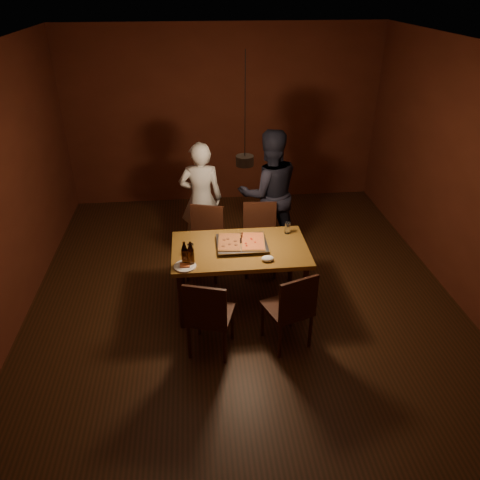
{
  "coord_description": "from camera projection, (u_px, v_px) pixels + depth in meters",
  "views": [
    {
      "loc": [
        -0.51,
        -4.45,
        3.37
      ],
      "look_at": [
        -0.05,
        -0.03,
        0.85
      ],
      "focal_mm": 35.0,
      "sensor_mm": 36.0,
      "label": 1
    }
  ],
  "objects": [
    {
      "name": "dining_table",
      "position": [
        240.0,
        254.0,
        5.2
      ],
      "size": [
        1.5,
        0.9,
        0.75
      ],
      "color": "brown",
      "rests_on": "floor"
    },
    {
      "name": "pizza_meat",
      "position": [
        229.0,
        242.0,
        5.16
      ],
      "size": [
        0.28,
        0.41,
        0.02
      ],
      "primitive_type": "cube",
      "rotation": [
        0.0,
        0.0,
        -0.09
      ],
      "color": "maroon",
      "rests_on": "pizza_tray"
    },
    {
      "name": "diner_dark",
      "position": [
        269.0,
        193.0,
        6.19
      ],
      "size": [
        0.91,
        0.75,
        1.72
      ],
      "primitive_type": "imported",
      "rotation": [
        0.0,
        0.0,
        3.26
      ],
      "color": "black",
      "rests_on": "floor"
    },
    {
      "name": "pendant_lamp",
      "position": [
        245.0,
        160.0,
        4.69
      ],
      "size": [
        0.18,
        0.18,
        1.1
      ],
      "color": "black",
      "rests_on": "ceiling"
    },
    {
      "name": "beer_bottle_a",
      "position": [
        185.0,
        253.0,
        4.81
      ],
      "size": [
        0.07,
        0.07,
        0.26
      ],
      "color": "black",
      "rests_on": "dining_table"
    },
    {
      "name": "room_shell",
      "position": [
        245.0,
        193.0,
        4.87
      ],
      "size": [
        6.0,
        6.0,
        6.0
      ],
      "color": "#3C1E10",
      "rests_on": "ground"
    },
    {
      "name": "spatula",
      "position": [
        241.0,
        241.0,
        5.17
      ],
      "size": [
        0.13,
        0.25,
        0.04
      ],
      "primitive_type": null,
      "rotation": [
        0.0,
        0.0,
        -0.17
      ],
      "color": "silver",
      "rests_on": "pizza_tray"
    },
    {
      "name": "chair_near_left",
      "position": [
        208.0,
        312.0,
        4.52
      ],
      "size": [
        0.52,
        0.52,
        0.49
      ],
      "rotation": [
        0.0,
        0.0,
        -0.3
      ],
      "color": "#38190F",
      "rests_on": "floor"
    },
    {
      "name": "napkin",
      "position": [
        268.0,
        259.0,
        4.91
      ],
      "size": [
        0.13,
        0.1,
        0.06
      ],
      "primitive_type": "ellipsoid",
      "color": "white",
      "rests_on": "dining_table"
    },
    {
      "name": "water_glass_left",
      "position": [
        191.0,
        249.0,
        5.04
      ],
      "size": [
        0.07,
        0.07,
        0.11
      ],
      "primitive_type": "cylinder",
      "color": "silver",
      "rests_on": "dining_table"
    },
    {
      "name": "plate_slice",
      "position": [
        185.0,
        266.0,
        4.82
      ],
      "size": [
        0.23,
        0.23,
        0.03
      ],
      "color": "white",
      "rests_on": "dining_table"
    },
    {
      "name": "pizza_cheese",
      "position": [
        253.0,
        241.0,
        5.17
      ],
      "size": [
        0.29,
        0.43,
        0.02
      ],
      "primitive_type": "cube",
      "rotation": [
        0.0,
        0.0,
        -0.09
      ],
      "color": "gold",
      "rests_on": "pizza_tray"
    },
    {
      "name": "diner_white",
      "position": [
        201.0,
        199.0,
        6.22
      ],
      "size": [
        0.58,
        0.38,
        1.56
      ],
      "primitive_type": "imported",
      "rotation": [
        0.0,
        0.0,
        3.12
      ],
      "color": "silver",
      "rests_on": "floor"
    },
    {
      "name": "chair_far_left",
      "position": [
        205.0,
        235.0,
        5.86
      ],
      "size": [
        0.52,
        0.52,
        0.49
      ],
      "rotation": [
        0.0,
        0.0,
        2.86
      ],
      "color": "#38190F",
      "rests_on": "floor"
    },
    {
      "name": "beer_bottle_b",
      "position": [
        191.0,
        253.0,
        4.8
      ],
      "size": [
        0.07,
        0.07,
        0.27
      ],
      "color": "black",
      "rests_on": "dining_table"
    },
    {
      "name": "chair_near_right",
      "position": [
        292.0,
        304.0,
        4.62
      ],
      "size": [
        0.54,
        0.54,
        0.49
      ],
      "rotation": [
        0.0,
        0.0,
        0.35
      ],
      "color": "#38190F",
      "rests_on": "floor"
    },
    {
      "name": "chair_far_right",
      "position": [
        260.0,
        231.0,
        5.94
      ],
      "size": [
        0.45,
        0.45,
        0.49
      ],
      "rotation": [
        0.0,
        0.0,
        3.07
      ],
      "color": "#38190F",
      "rests_on": "floor"
    },
    {
      "name": "water_glass_right",
      "position": [
        287.0,
        228.0,
        5.42
      ],
      "size": [
        0.07,
        0.07,
        0.14
      ],
      "primitive_type": "cylinder",
      "color": "silver",
      "rests_on": "dining_table"
    },
    {
      "name": "pizza_tray",
      "position": [
        242.0,
        244.0,
        5.18
      ],
      "size": [
        0.59,
        0.5,
        0.05
      ],
      "primitive_type": "cube",
      "rotation": [
        0.0,
        0.0,
        -0.1
      ],
      "color": "silver",
      "rests_on": "dining_table"
    }
  ]
}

